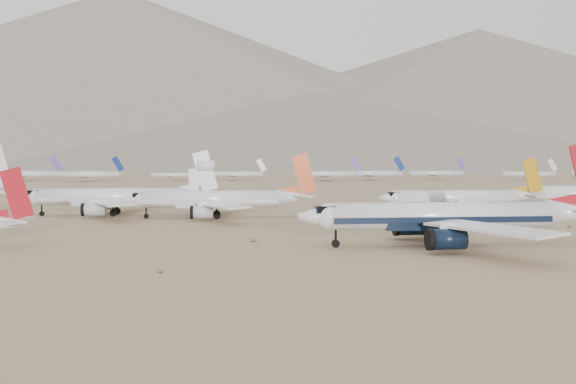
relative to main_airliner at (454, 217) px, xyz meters
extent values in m
plane|color=#886D4F|center=(-2.86, -5.74, -4.94)|extent=(7000.00, 7000.00, 0.00)
cylinder|color=white|center=(-2.30, 0.00, 0.22)|extent=(37.98, 4.49, 4.49)
cube|color=black|center=(-2.30, 0.00, -0.34)|extent=(37.22, 4.56, 1.01)
sphere|color=white|center=(-21.29, 0.00, 0.22)|extent=(4.49, 4.49, 4.49)
cube|color=black|center=(-21.96, 0.00, 1.45)|extent=(3.14, 2.92, 1.12)
cone|color=white|center=(21.17, 0.00, 0.56)|extent=(9.49, 4.49, 4.49)
cube|color=white|center=(0.63, -13.32, -0.57)|extent=(14.67, 23.11, 0.70)
cylinder|color=black|center=(-4.41, -9.33, -2.59)|extent=(5.27, 3.23, 3.23)
cube|color=white|center=(0.63, 13.32, -0.57)|extent=(14.67, 23.11, 0.70)
cube|color=white|center=(23.02, 4.37, 1.12)|extent=(6.03, 7.88, 0.27)
cylinder|color=black|center=(-4.41, 9.33, -2.59)|extent=(5.27, 3.23, 3.23)
cylinder|color=black|center=(-20.17, 0.00, -4.27)|extent=(1.35, 0.56, 1.35)
cylinder|color=black|center=(-0.72, -3.14, -4.00)|extent=(1.89, 1.12, 1.89)
cylinder|color=black|center=(-0.72, 3.14, -4.00)|extent=(1.89, 1.12, 1.89)
cone|color=white|center=(-74.15, 5.07, -0.79)|extent=(7.06, 3.39, 3.39)
cube|color=white|center=(-72.78, 1.82, -0.37)|extent=(4.48, 5.86, 0.20)
cube|color=white|center=(-72.78, 8.33, -0.37)|extent=(4.48, 5.86, 0.20)
cube|color=#B2131F|center=(-72.19, 5.07, 4.09)|extent=(5.35, 0.27, 8.82)
sphere|color=white|center=(44.01, 62.93, 0.10)|extent=(4.38, 4.38, 4.38)
cube|color=black|center=(43.35, 62.93, 1.30)|extent=(3.07, 2.85, 1.10)
cube|color=white|center=(64.87, 75.66, -0.67)|extent=(13.96, 21.99, 0.68)
cylinder|color=silver|center=(60.07, 71.86, -2.65)|extent=(5.02, 3.15, 3.15)
cylinder|color=black|center=(45.10, 62.93, -4.29)|extent=(1.31, 0.55, 1.31)
cylinder|color=white|center=(22.83, 60.03, -0.52)|extent=(31.64, 3.84, 3.84)
cube|color=silver|center=(22.83, 60.03, -1.00)|extent=(31.00, 3.90, 0.87)
sphere|color=white|center=(7.02, 60.03, -0.52)|extent=(3.84, 3.84, 3.84)
cube|color=black|center=(6.44, 60.03, 0.54)|extent=(2.69, 2.50, 0.96)
cone|color=white|center=(42.39, 60.03, -0.23)|extent=(7.91, 3.84, 3.84)
cube|color=white|center=(25.28, 48.88, -1.19)|extent=(12.22, 19.25, 0.59)
cube|color=white|center=(43.92, 56.38, 0.25)|extent=(5.02, 6.57, 0.23)
cylinder|color=silver|center=(21.08, 52.20, -2.93)|extent=(4.39, 2.77, 2.77)
cube|color=white|center=(25.28, 71.18, -1.19)|extent=(12.22, 19.25, 0.59)
cube|color=white|center=(43.92, 63.68, 0.25)|extent=(5.02, 6.57, 0.23)
cylinder|color=silver|center=(21.08, 67.86, -2.93)|extent=(4.39, 2.77, 2.77)
cube|color=#BB7E14|center=(44.58, 60.03, 5.25)|extent=(6.00, 0.31, 9.88)
cylinder|color=black|center=(7.98, 60.03, -4.37)|extent=(1.15, 0.48, 1.15)
cylinder|color=black|center=(24.15, 57.34, -4.14)|extent=(1.61, 0.96, 1.61)
cylinder|color=black|center=(24.15, 62.72, -4.14)|extent=(1.61, 0.96, 1.61)
cylinder|color=white|center=(-41.12, 55.15, -0.22)|extent=(33.61, 4.11, 4.11)
cube|color=silver|center=(-41.12, 55.15, -0.73)|extent=(32.93, 4.17, 0.92)
sphere|color=white|center=(-57.93, 55.15, -0.22)|extent=(4.11, 4.11, 4.11)
cube|color=black|center=(-58.54, 55.15, 0.91)|extent=(2.88, 2.67, 1.03)
cone|color=white|center=(-20.35, 55.15, 0.09)|extent=(8.40, 4.11, 4.11)
cube|color=white|center=(-38.53, 43.30, -0.94)|extent=(12.98, 20.45, 0.63)
cube|color=white|center=(-18.72, 51.27, 0.60)|extent=(5.33, 6.97, 0.25)
cylinder|color=silver|center=(-42.99, 46.83, -2.79)|extent=(4.67, 2.96, 2.96)
cube|color=white|center=(-38.53, 67.01, -0.94)|extent=(12.98, 20.45, 0.63)
cube|color=white|center=(-18.72, 59.04, 0.60)|extent=(5.33, 6.97, 0.25)
cylinder|color=silver|center=(-42.99, 63.48, -2.79)|extent=(4.67, 2.96, 2.96)
cube|color=#DC4B1C|center=(-18.02, 55.15, 5.91)|extent=(6.37, 0.33, 10.49)
cylinder|color=black|center=(-56.90, 55.15, -4.33)|extent=(1.23, 0.51, 1.23)
cylinder|color=black|center=(-39.72, 52.28, -4.08)|extent=(1.73, 1.03, 1.73)
cylinder|color=black|center=(-39.72, 58.03, -4.08)|extent=(1.73, 1.03, 1.73)
cylinder|color=white|center=(-67.38, 65.30, -0.01)|extent=(35.82, 4.29, 4.29)
cube|color=silver|center=(-67.38, 65.30, -0.55)|extent=(35.10, 4.35, 0.96)
sphere|color=white|center=(-85.29, 65.30, -0.01)|extent=(4.29, 4.29, 4.29)
cube|color=black|center=(-85.93, 65.30, 1.17)|extent=(3.00, 2.79, 1.07)
cone|color=white|center=(-45.24, 65.30, 0.31)|extent=(8.95, 4.29, 4.29)
cube|color=white|center=(-64.61, 52.71, -0.76)|extent=(13.83, 21.80, 0.67)
cube|color=white|center=(-43.50, 61.17, 0.85)|extent=(5.69, 7.43, 0.26)
cylinder|color=silver|center=(-69.37, 56.47, -2.70)|extent=(4.97, 3.09, 3.09)
cube|color=white|center=(-64.61, 77.89, -0.76)|extent=(13.83, 21.80, 0.67)
cube|color=white|center=(-43.50, 69.42, 0.85)|extent=(5.69, 7.43, 0.26)
cylinder|color=silver|center=(-69.37, 74.13, -2.70)|extent=(4.97, 3.09, 3.09)
cube|color=white|center=(-42.75, 65.30, 6.50)|extent=(6.79, 0.34, 11.19)
cylinder|color=white|center=(-42.50, 65.30, 7.88)|extent=(4.48, 2.78, 2.78)
cylinder|color=black|center=(-84.21, 65.30, -4.30)|extent=(1.29, 0.54, 1.29)
cylinder|color=black|center=(-65.88, 62.30, -4.04)|extent=(1.80, 1.07, 1.80)
cylinder|color=black|center=(-65.88, 68.30, -4.04)|extent=(1.80, 1.07, 1.80)
cylinder|color=silver|center=(-164.76, 330.32, -0.44)|extent=(42.54, 4.20, 4.20)
cube|color=#5D3F9B|center=(-144.74, 330.32, 6.67)|extent=(8.47, 0.42, 10.67)
cube|color=silver|center=(-164.76, 319.31, -1.07)|extent=(11.21, 19.58, 0.42)
cube|color=silver|center=(-164.76, 341.33, -1.07)|extent=(11.21, 19.58, 0.42)
cylinder|color=silver|center=(-122.29, 317.59, -0.52)|extent=(40.85, 4.04, 4.04)
cube|color=navy|center=(-103.07, 317.59, 6.30)|extent=(8.14, 0.40, 10.25)
cube|color=silver|center=(-122.29, 307.02, -1.13)|extent=(10.76, 18.80, 0.40)
cube|color=silver|center=(-122.29, 328.17, -1.13)|extent=(10.76, 18.80, 0.40)
cylinder|color=silver|center=(-67.06, 317.96, -1.04)|extent=(30.36, 3.00, 3.00)
cube|color=#5D3F9B|center=(-52.78, 317.96, 4.03)|extent=(6.05, 0.30, 7.62)
cube|color=silver|center=(-67.06, 310.10, -1.49)|extent=(8.00, 13.98, 0.30)
cube|color=silver|center=(-67.06, 325.82, -1.49)|extent=(8.00, 13.98, 0.30)
cylinder|color=silver|center=(-27.56, 323.91, -0.74)|extent=(36.56, 3.61, 3.61)
cube|color=white|center=(-10.35, 323.91, 5.37)|extent=(7.28, 0.36, 9.17)
cube|color=silver|center=(-27.56, 314.45, -1.28)|extent=(9.63, 16.83, 0.36)
cube|color=silver|center=(-27.56, 333.38, -1.28)|extent=(9.63, 16.83, 0.36)
cylinder|color=silver|center=(31.38, 309.65, -0.50)|extent=(41.30, 4.08, 4.08)
cube|color=#5D3F9B|center=(50.82, 309.65, 6.40)|extent=(8.23, 0.41, 10.36)
cube|color=silver|center=(31.38, 298.96, -1.11)|extent=(10.88, 19.01, 0.41)
cube|color=silver|center=(31.38, 320.34, -1.11)|extent=(10.88, 19.01, 0.41)
cylinder|color=silver|center=(63.55, 318.95, -0.52)|extent=(40.92, 4.04, 4.04)
cube|color=navy|center=(82.80, 318.95, 6.32)|extent=(8.15, 0.40, 10.26)
cube|color=silver|center=(63.55, 308.36, -1.13)|extent=(10.78, 18.84, 0.40)
cube|color=silver|center=(63.55, 329.54, -1.13)|extent=(10.78, 18.84, 0.40)
cylinder|color=silver|center=(111.55, 327.10, -0.63)|extent=(38.65, 3.82, 3.82)
cube|color=#5D3F9B|center=(129.74, 327.10, 5.82)|extent=(7.70, 0.38, 9.69)
cube|color=silver|center=(111.55, 317.10, -1.21)|extent=(10.18, 17.79, 0.38)
cube|color=silver|center=(111.55, 337.10, -1.21)|extent=(10.18, 17.79, 0.38)
cylinder|color=silver|center=(168.71, 307.16, -0.75)|extent=(36.35, 3.59, 3.59)
cube|color=white|center=(185.81, 307.16, 5.33)|extent=(7.24, 0.36, 9.12)
cube|color=silver|center=(168.71, 297.75, -1.29)|extent=(9.58, 16.73, 0.36)
cube|color=silver|center=(168.71, 316.57, -1.29)|extent=(9.58, 16.73, 0.36)
cone|color=slate|center=(-302.86, 1684.26, 230.06)|extent=(2444.00, 2444.00, 470.00)
cone|color=slate|center=(197.14, 1474.26, 115.06)|extent=(1824.00, 1824.00, 240.00)
cone|color=slate|center=(697.14, 1654.26, 185.06)|extent=(2356.00, 2356.00, 380.00)
cone|color=slate|center=(147.14, 1094.26, 65.06)|extent=(1260.00, 1260.00, 140.00)
ellipsoid|color=brown|center=(-46.96, -20.64, -4.69)|extent=(0.84, 0.84, 0.46)
ellipsoid|color=brown|center=(-33.26, 8.66, -4.65)|extent=(0.98, 0.98, 0.54)
ellipsoid|color=brown|center=(35.24, 25.16, -4.65)|extent=(0.98, 0.98, 0.54)
camera|label=1|loc=(-39.53, -103.71, 9.78)|focal=40.00mm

